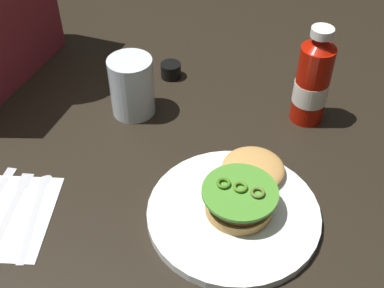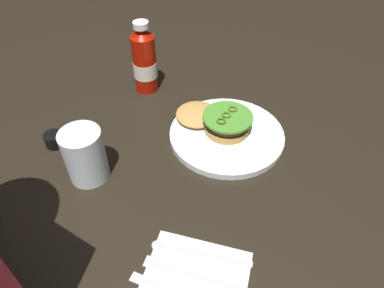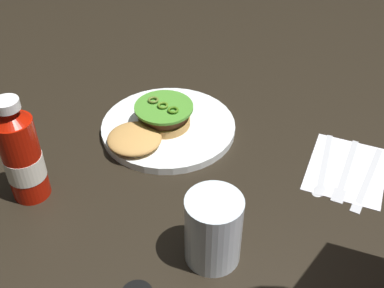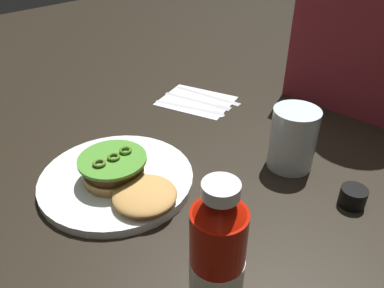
% 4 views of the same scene
% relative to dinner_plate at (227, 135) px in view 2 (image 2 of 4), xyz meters
% --- Properties ---
extents(ground_plane, '(3.00, 3.00, 0.00)m').
position_rel_dinner_plate_xyz_m(ground_plane, '(0.11, 0.09, -0.01)').
color(ground_plane, black).
extents(dinner_plate, '(0.29, 0.29, 0.02)m').
position_rel_dinner_plate_xyz_m(dinner_plate, '(0.00, 0.00, 0.00)').
color(dinner_plate, white).
rests_on(dinner_plate, ground_plane).
extents(burger_sandwich, '(0.20, 0.12, 0.05)m').
position_rel_dinner_plate_xyz_m(burger_sandwich, '(0.04, -0.01, 0.03)').
color(burger_sandwich, tan).
rests_on(burger_sandwich, dinner_plate).
extents(ketchup_bottle, '(0.07, 0.07, 0.20)m').
position_rel_dinner_plate_xyz_m(ketchup_bottle, '(0.30, -0.07, 0.08)').
color(ketchup_bottle, '#AD1305').
rests_on(ketchup_bottle, ground_plane).
extents(water_glass, '(0.09, 0.09, 0.12)m').
position_rel_dinner_plate_xyz_m(water_glass, '(0.20, 0.27, 0.05)').
color(water_glass, silver).
rests_on(water_glass, ground_plane).
extents(condiment_cup, '(0.05, 0.05, 0.03)m').
position_rel_dinner_plate_xyz_m(condiment_cup, '(0.34, 0.25, 0.01)').
color(condiment_cup, black).
rests_on(condiment_cup, ground_plane).
extents(napkin, '(0.21, 0.19, 0.00)m').
position_rel_dinner_plate_xyz_m(napkin, '(-0.13, 0.35, -0.01)').
color(napkin, white).
rests_on(napkin, ground_plane).
extents(spoon_utensil, '(0.18, 0.08, 0.00)m').
position_rel_dinner_plate_xyz_m(spoon_utensil, '(-0.09, 0.32, -0.00)').
color(spoon_utensil, silver).
rests_on(spoon_utensil, napkin).
extents(fork_utensil, '(0.19, 0.06, 0.00)m').
position_rel_dinner_plate_xyz_m(fork_utensil, '(-0.11, 0.36, -0.00)').
color(fork_utensil, silver).
rests_on(fork_utensil, napkin).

